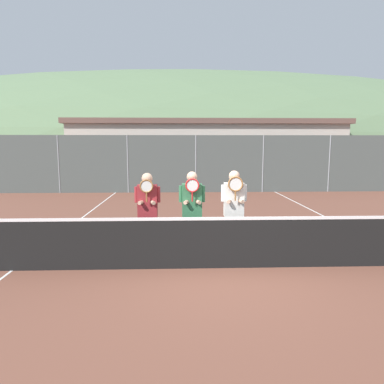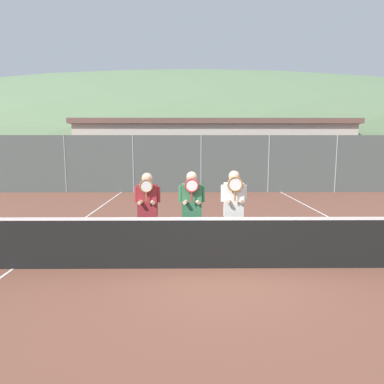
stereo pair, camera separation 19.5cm
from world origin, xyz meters
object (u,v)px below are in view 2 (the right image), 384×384
car_center (272,170)px  player_center_left (192,207)px  player_leftmost (148,207)px  player_center_right (234,206)px  car_left_of_center (185,170)px  car_right_of_center (355,170)px  car_far_left (99,170)px

car_center → player_center_left: bearing=-110.5°
player_leftmost → player_center_right: (1.80, -0.12, 0.03)m
player_center_right → car_left_of_center: bearing=95.1°
car_center → car_right_of_center: car_center is taller
player_leftmost → car_far_left: bearing=108.8°
player_center_left → car_center: bearing=69.5°
car_center → player_leftmost: bearing=-114.3°
car_far_left → car_left_of_center: car_far_left is taller
car_right_of_center → car_left_of_center: bearing=179.4°
car_left_of_center → car_far_left: bearing=-174.7°
car_left_of_center → player_center_left: bearing=-88.7°
car_left_of_center → car_right_of_center: 9.97m
car_left_of_center → car_right_of_center: (9.97, -0.11, 0.00)m
player_leftmost → player_center_right: bearing=-3.9°
player_leftmost → car_right_of_center: 16.63m
car_left_of_center → car_right_of_center: car_right_of_center is taller
car_left_of_center → car_center: (5.01, -0.38, 0.03)m
player_leftmost → car_left_of_center: (0.64, 12.92, -0.18)m
player_leftmost → car_center: (5.65, 12.54, -0.15)m
player_center_left → car_far_left: bearing=112.4°
player_center_left → car_far_left: 13.60m
car_right_of_center → car_center: bearing=-176.9°
player_center_right → car_right_of_center: size_ratio=0.41×
car_center → car_right_of_center: size_ratio=1.00×
player_leftmost → car_right_of_center: bearing=50.4°
player_leftmost → car_right_of_center: (10.61, 12.81, -0.18)m
player_center_right → car_far_left: 13.97m
player_leftmost → car_left_of_center: bearing=87.2°
player_center_right → car_right_of_center: bearing=55.7°
car_right_of_center → player_center_right: bearing=-124.3°
player_leftmost → player_center_left: size_ratio=0.98×
player_center_left → car_left_of_center: player_center_left is taller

